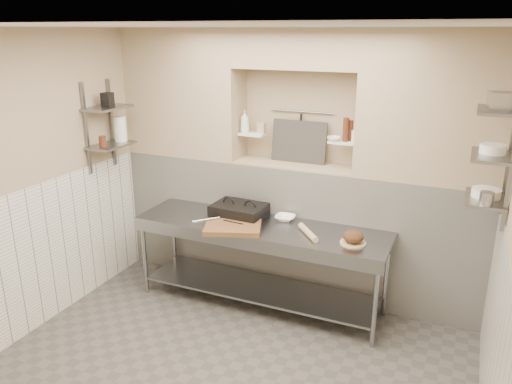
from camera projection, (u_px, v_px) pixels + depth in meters
The scene contains 46 objects.
floor at pixel (222, 380), 4.22m from camera, with size 4.00×3.90×0.10m, color #504C47.
ceiling at pixel (213, 18), 3.32m from camera, with size 4.00×3.90×0.10m, color silver.
wall_left at pixel (19, 188), 4.55m from camera, with size 0.10×3.90×2.80m, color tan.
wall_back at pixel (303, 160), 5.51m from camera, with size 4.00×0.10×2.80m, color tan.
backwall_lower at pixel (294, 227), 5.51m from camera, with size 4.00×0.40×1.40m, color silver.
alcove_sill at pixel (295, 165), 5.29m from camera, with size 1.30×0.40×0.02m, color tan.
backwall_pillar_left at pixel (185, 93), 5.58m from camera, with size 1.35×0.40×1.40m, color tan.
backwall_pillar_right at pixel (434, 107), 4.57m from camera, with size 1.35×0.40×1.40m, color tan.
backwall_header at pixel (298, 48), 4.92m from camera, with size 1.30×0.40×0.40m, color tan.
wainscot_left at pixel (35, 259), 4.75m from camera, with size 0.02×3.90×1.40m, color silver.
wainscot_right at pixel (493, 367), 3.23m from camera, with size 0.02×3.90×1.40m, color silver.
alcove_shelf_left at pixel (252, 134), 5.39m from camera, with size 0.28×0.16×0.03m, color white.
alcove_shelf_right at pixel (343, 142), 5.01m from camera, with size 0.28×0.16×0.03m, color white.
utensil_rail at pixel (302, 112), 5.27m from camera, with size 0.02×0.02×0.70m, color gray.
hanging_steel at pixel (301, 128), 5.31m from camera, with size 0.02×0.02×0.30m, color black.
splash_panel at pixel (299, 142), 5.31m from camera, with size 0.60×0.02×0.45m, color #383330.
shelf_rail_left_a at pixel (111, 123), 5.49m from camera, with size 0.03×0.03×0.95m, color slate.
shelf_rail_left_b at pixel (86, 129), 5.14m from camera, with size 0.03×0.03×0.95m, color slate.
wall_shelf_left_lower at pixel (111, 145), 5.32m from camera, with size 0.30×0.50×0.03m, color slate.
wall_shelf_left_upper at pixel (108, 108), 5.20m from camera, with size 0.30×0.50×0.03m, color slate.
shelf_rail_right_a at pixel (510, 152), 3.96m from camera, with size 0.03×0.03×1.05m, color slate.
wall_shelf_right_lower at pixel (485, 199), 3.95m from camera, with size 0.30×0.50×0.03m, color slate.
wall_shelf_right_mid at pixel (492, 156), 3.84m from camera, with size 0.30×0.50×0.03m, color slate.
wall_shelf_right_upper at pixel (499, 111), 3.73m from camera, with size 0.30×0.50×0.03m, color slate.
prep_table at pixel (260, 249), 5.10m from camera, with size 2.60×0.70×0.90m.
panini_press at pixel (239, 211), 5.20m from camera, with size 0.55×0.41×0.15m.
cutting_board at pixel (233, 228), 4.90m from camera, with size 0.54×0.38×0.05m, color brown.
knife_blade at pixel (233, 222), 4.97m from camera, with size 0.23×0.03×0.01m, color gray.
tongs at pixel (206, 220), 5.01m from camera, with size 0.03×0.03×0.29m, color gray.
mixing_bowl at pixel (285, 218), 5.15m from camera, with size 0.21×0.21×0.05m, color white.
rolling_pin at pixel (308, 232), 4.77m from camera, with size 0.06×0.06×0.38m, color tan.
bread_board at pixel (353, 243), 4.59m from camera, with size 0.24×0.24×0.01m, color tan.
bread_loaf at pixel (353, 236), 4.57m from camera, with size 0.19×0.19×0.11m, color #4C2D19.
bottle_soap at pixel (245, 122), 5.36m from camera, with size 0.09×0.09×0.24m, color white.
jar_alcove at pixel (262, 128), 5.35m from camera, with size 0.08×0.08×0.12m, color tan.
bowl_alcove at pixel (334, 139), 5.00m from camera, with size 0.14×0.14×0.04m, color white.
condiment_a at pixel (350, 130), 4.98m from camera, with size 0.06×0.06×0.21m, color #4B2213.
condiment_b at pixel (346, 130), 4.94m from camera, with size 0.06×0.06×0.24m, color #4B2213.
condiment_c at pixel (355, 136), 4.96m from camera, with size 0.07×0.07×0.11m, color white.
jug_left at pixel (120, 129), 5.43m from camera, with size 0.14×0.14×0.27m, color white.
jar_left at pixel (103, 141), 5.19m from camera, with size 0.07×0.07×0.11m, color #4B2213.
box_left_upper at pixel (107, 99), 5.18m from camera, with size 0.10×0.10×0.14m, color black.
bowl_right at pixel (486, 193), 3.95m from camera, with size 0.22×0.22×0.07m, color white.
canister_right at pixel (487, 199), 3.76m from camera, with size 0.10×0.10×0.10m, color gray.
bowl_right_mid at pixel (493, 149), 3.85m from camera, with size 0.20×0.20×0.07m, color white.
basket_right at pixel (500, 101), 3.70m from camera, with size 0.16×0.20×0.13m, color gray.
Camera 1 is at (1.67, -3.10, 2.78)m, focal length 35.00 mm.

